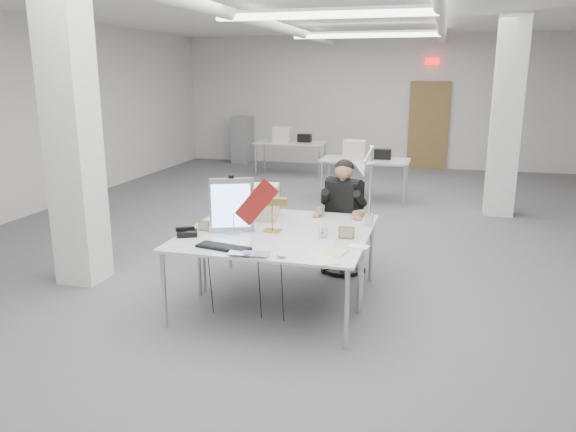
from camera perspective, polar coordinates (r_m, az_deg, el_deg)
name	(u,v)px	position (r m, az deg, el deg)	size (l,w,h in m)	color
room_shell	(326,119)	(7.51, 3.92, 9.80)	(10.04, 14.04, 3.24)	#535355
desk_main	(264,245)	(5.18, -2.43, -2.98)	(1.80, 0.90, 0.03)	silver
desk_second	(290,221)	(6.01, 0.16, -0.52)	(1.80, 0.90, 0.03)	silver
bg_desk_a	(365,160)	(10.41, 7.86, 5.67)	(1.60, 0.80, 0.03)	silver
bg_desk_b	(291,143)	(12.93, 0.28, 7.46)	(1.60, 0.80, 0.03)	silver
filing_cabinet	(242,140)	(14.83, -4.68, 7.74)	(0.45, 0.55, 1.20)	gray
office_chair	(344,223)	(6.55, 5.67, -0.72)	(0.58, 0.58, 1.18)	black
seated_person	(343,198)	(6.43, 5.66, 1.84)	(0.51, 0.64, 0.96)	black
monitor	(232,205)	(5.52, -5.72, 1.09)	(0.43, 0.04, 0.54)	#A7A7AB
pennant	(257,202)	(5.38, -3.20, 1.40)	(0.46, 0.01, 0.19)	maroon
keyboard	(223,247)	(5.06, -6.57, -3.18)	(0.50, 0.17, 0.02)	black
laptop	(247,256)	(4.80, -4.20, -4.09)	(0.35, 0.23, 0.03)	silver
mouse	(281,256)	(4.78, -0.71, -4.05)	(0.09, 0.06, 0.03)	#B8B9BD
bankers_lamp	(272,213)	(5.52, -1.60, 0.26)	(0.32, 0.13, 0.37)	gold
desk_phone	(187,233)	(5.51, -10.20, -1.72)	(0.19, 0.17, 0.05)	black
picture_frame_left	(204,226)	(5.65, -8.57, -0.99)	(0.13, 0.01, 0.10)	tan
picture_frame_right	(346,233)	(5.34, 5.96, -1.68)	(0.15, 0.01, 0.12)	olive
desk_clock	(323,232)	(5.37, 3.58, -1.67)	(0.10, 0.10, 0.03)	#B2B3B7
paper_stack_a	(324,259)	(4.75, 3.72, -4.40)	(0.21, 0.30, 0.01)	white
paper_stack_b	(335,252)	(4.94, 4.83, -3.67)	(0.18, 0.25, 0.01)	#E2DC87
paper_stack_c	(358,246)	(5.12, 7.16, -3.08)	(0.19, 0.13, 0.01)	white
beige_monitor	(260,202)	(6.05, -2.86, 1.46)	(0.38, 0.36, 0.36)	beige
architect_lamp	(367,191)	(5.52, 8.06, 2.52)	(0.22, 0.64, 0.82)	silver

